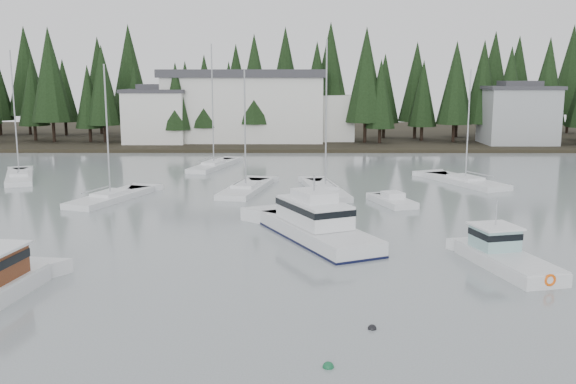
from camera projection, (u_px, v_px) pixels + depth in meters
name	position (u px, v px, depth m)	size (l,w,h in m)	color
far_shore_land	(278.00, 135.00, 114.74)	(240.00, 54.00, 1.00)	black
conifer_treeline	(277.00, 141.00, 103.92)	(200.00, 22.00, 20.00)	black
house_west	(156.00, 115.00, 96.28)	(9.54, 7.42, 8.75)	silver
house_east_a	(518.00, 114.00, 95.03)	(10.60, 8.48, 9.25)	#999EA0
harbor_inn	(257.00, 107.00, 99.30)	(29.50, 11.50, 10.90)	silver
cabin_cruiser_center	(316.00, 228.00, 41.47)	(7.88, 11.66, 4.83)	silver
lobster_boat_teal	(505.00, 258.00, 35.40)	(4.22, 7.71, 4.07)	silver
sailboat_0	(325.00, 192.00, 58.21)	(4.18, 10.83, 14.14)	silver
sailboat_1	(19.00, 178.00, 65.79)	(6.23, 10.81, 13.53)	silver
sailboat_2	(111.00, 200.00, 54.55)	(5.74, 9.88, 11.95)	silver
sailboat_6	(246.00, 191.00, 58.79)	(4.76, 10.26, 11.51)	silver
sailboat_7	(214.00, 167.00, 74.12)	(5.15, 11.00, 14.55)	silver
sailboat_9	(465.00, 183.00, 62.98)	(6.67, 10.44, 11.60)	silver
runabout_1	(393.00, 203.00, 52.85)	(3.63, 5.49, 1.42)	silver
mooring_buoy_green	(328.00, 367.00, 23.22)	(0.42, 0.42, 0.42)	#145933
mooring_buoy_dark	(372.00, 329.00, 26.75)	(0.38, 0.38, 0.38)	black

